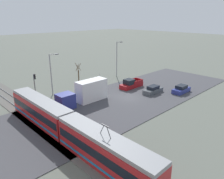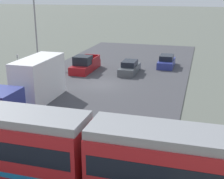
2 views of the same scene
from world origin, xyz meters
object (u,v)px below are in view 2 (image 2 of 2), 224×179
pickup_truck (85,65)px  street_lamp_mid_block (36,23)px  sedan_car_0 (166,62)px  sedan_car_1 (130,68)px  no_parking_sign (18,61)px  light_rail_tram (88,153)px  box_truck (31,85)px

pickup_truck → street_lamp_mid_block: street_lamp_mid_block is taller
pickup_truck → sedan_car_0: pickup_truck is taller
pickup_truck → sedan_car_1: pickup_truck is taller
sedan_car_1 → no_parking_sign: size_ratio=2.12×
light_rail_tram → street_lamp_mid_block: 30.55m
pickup_truck → light_rail_tram: bearing=111.4°
light_rail_tram → sedan_car_1: light_rail_tram is taller
sedan_car_1 → street_lamp_mid_block: bearing=164.2°
sedan_car_1 → pickup_truck: bearing=-173.8°
box_truck → pickup_truck: box_truck is taller
light_rail_tram → pickup_truck: size_ratio=4.91×
sedan_car_1 → no_parking_sign: no_parking_sign is taller
pickup_truck → sedan_car_1: (-5.23, -0.56, -0.13)m
pickup_truck → no_parking_sign: bearing=18.1°
light_rail_tram → sedan_car_1: 21.69m
pickup_truck → box_truck: bearing=89.2°
box_truck → sedan_car_0: box_truck is taller
sedan_car_0 → no_parking_sign: (16.30, 7.23, 0.61)m
sedan_car_0 → no_parking_sign: 17.84m
street_lamp_mid_block → no_parking_sign: (-1.17, 6.89, -3.62)m
sedan_car_0 → street_lamp_mid_block: (17.47, 0.34, 4.23)m
pickup_truck → sedan_car_0: size_ratio=1.29×
box_truck → pickup_truck: 11.85m
sedan_car_0 → sedan_car_1: size_ratio=0.96×
box_truck → street_lamp_mid_block: (8.39, -16.27, 3.14)m
pickup_truck → no_parking_sign: (7.38, 2.42, 0.49)m
sedan_car_1 → no_parking_sign: bearing=-166.7°
box_truck → sedan_car_1: box_truck is taller
box_truck → no_parking_sign: size_ratio=4.57×
sedan_car_1 → street_lamp_mid_block: 14.93m
light_rail_tram → pickup_truck: bearing=-68.6°
street_lamp_mid_block → no_parking_sign: 7.87m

